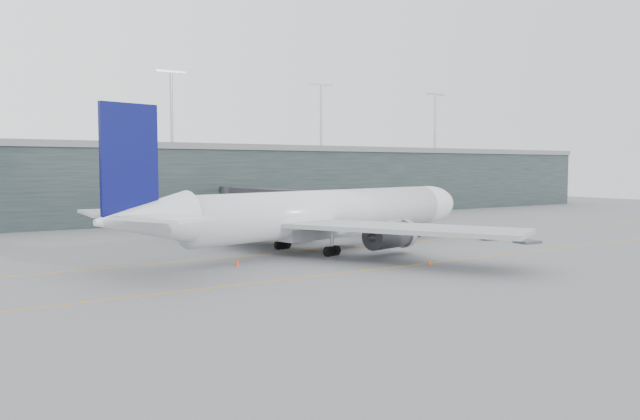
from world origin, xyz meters
TOP-DOWN VIEW (x-y plane):
  - ground at (0.00, 0.00)m, footprint 320.00×320.00m
  - taxiline_a at (0.00, -4.00)m, footprint 160.00×0.25m
  - taxiline_b at (0.00, -20.00)m, footprint 160.00×0.25m
  - taxiline_lead_main at (5.00, 20.00)m, footprint 0.25×60.00m
  - terminal at (-0.00, 58.00)m, footprint 240.00×36.00m
  - main_aircraft at (6.29, -4.38)m, footprint 59.52×55.02m
  - jet_bridge at (17.73, 25.00)m, footprint 11.53×45.04m
  - gse_cart at (32.25, -8.38)m, footprint 2.39×1.94m
  - baggage_dolly at (34.19, -13.90)m, footprint 3.35×2.77m
  - uld_a at (-4.67, 11.04)m, footprint 2.17×1.98m
  - uld_b at (-2.83, 12.17)m, footprint 2.43×2.15m
  - uld_c at (0.96, 11.49)m, footprint 2.21×1.90m
  - cone_nose at (36.14, -7.14)m, footprint 0.40×0.40m
  - cone_wing_stbd at (9.40, -20.58)m, footprint 0.43×0.43m
  - cone_wing_port at (9.74, 11.56)m, footprint 0.41×0.41m
  - cone_tail at (-8.81, -10.14)m, footprint 0.49×0.49m

SIDE VIEW (x-z plane):
  - ground at x=0.00m, z-range 0.00..0.00m
  - taxiline_a at x=0.00m, z-range 0.00..0.02m
  - taxiline_b at x=0.00m, z-range 0.00..0.02m
  - taxiline_lead_main at x=5.00m, z-range 0.00..0.02m
  - baggage_dolly at x=34.19m, z-range 0.03..0.35m
  - cone_nose at x=36.14m, z-range 0.00..0.64m
  - cone_wing_port at x=9.74m, z-range 0.00..0.65m
  - cone_wing_stbd at x=9.40m, z-range 0.00..0.69m
  - cone_tail at x=-8.81m, z-range 0.00..0.79m
  - gse_cart at x=32.25m, z-range 0.08..1.49m
  - uld_a at x=-4.67m, z-range 0.04..1.64m
  - uld_c at x=0.96m, z-range 0.05..1.82m
  - uld_b at x=-2.83m, z-range 0.05..1.92m
  - main_aircraft at x=6.29m, z-range -3.69..13.13m
  - jet_bridge at x=17.73m, z-range 1.71..8.61m
  - terminal at x=0.00m, z-range -6.88..22.12m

